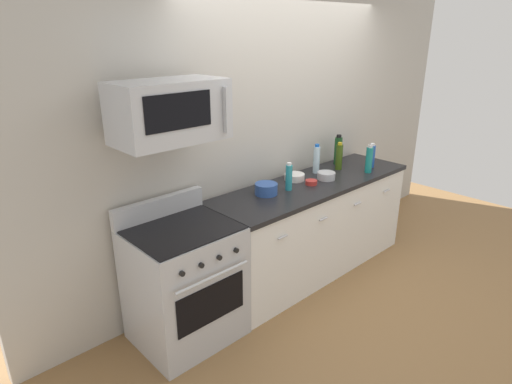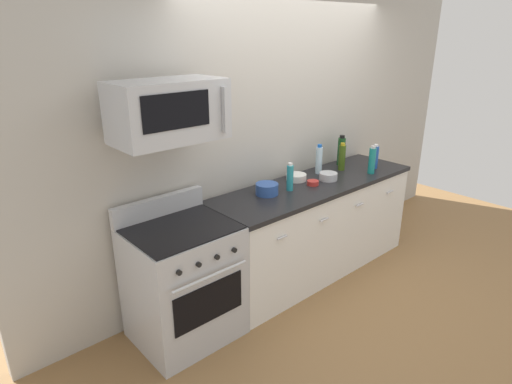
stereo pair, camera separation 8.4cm
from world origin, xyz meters
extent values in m
plane|color=olive|center=(0.00, 0.00, 0.00)|extent=(6.36, 6.36, 0.00)
cube|color=#B7B2A8|center=(0.00, 0.41, 1.35)|extent=(5.30, 0.10, 2.70)
cube|color=white|center=(0.00, 0.00, 0.44)|extent=(2.18, 0.62, 0.88)
cube|color=black|center=(0.00, 0.00, 0.90)|extent=(2.21, 0.65, 0.04)
cube|color=black|center=(0.00, -0.28, 0.05)|extent=(2.18, 0.02, 0.10)
cylinder|color=silver|center=(-0.76, -0.32, 0.72)|extent=(0.10, 0.02, 0.02)
cylinder|color=silver|center=(-0.25, -0.32, 0.72)|extent=(0.10, 0.02, 0.02)
cylinder|color=silver|center=(0.25, -0.32, 0.72)|extent=(0.10, 0.02, 0.02)
cylinder|color=silver|center=(0.76, -0.32, 0.72)|extent=(0.10, 0.02, 0.02)
cube|color=#B7BABF|center=(-1.48, 0.00, 0.46)|extent=(0.76, 0.64, 0.91)
cube|color=black|center=(-1.48, -0.32, 0.45)|extent=(0.58, 0.01, 0.30)
cylinder|color=#B7BABF|center=(-1.48, -0.35, 0.68)|extent=(0.61, 0.02, 0.02)
cube|color=#B7BABF|center=(-1.48, 0.29, 0.99)|extent=(0.76, 0.06, 0.16)
cube|color=black|center=(-1.48, 0.00, 0.92)|extent=(0.73, 0.61, 0.01)
cylinder|color=black|center=(-1.71, -0.33, 0.79)|extent=(0.04, 0.02, 0.04)
cylinder|color=black|center=(-1.56, -0.33, 0.79)|extent=(0.04, 0.02, 0.04)
cylinder|color=black|center=(-1.41, -0.33, 0.79)|extent=(0.04, 0.02, 0.04)
cylinder|color=black|center=(-1.25, -0.33, 0.79)|extent=(0.04, 0.02, 0.04)
cube|color=#B7BABF|center=(-1.48, 0.05, 1.75)|extent=(0.74, 0.40, 0.40)
cube|color=black|center=(-1.54, -0.15, 1.78)|extent=(0.48, 0.01, 0.22)
cube|color=#B7BABF|center=(-1.18, -0.17, 1.75)|extent=(0.02, 0.04, 0.30)
cylinder|color=teal|center=(-0.34, 0.02, 1.03)|extent=(0.06, 0.06, 0.23)
cylinder|color=white|center=(-0.34, 0.02, 1.16)|extent=(0.04, 0.04, 0.02)
cylinder|color=#1E4CA5|center=(0.78, -0.10, 1.03)|extent=(0.07, 0.07, 0.23)
cylinder|color=silver|center=(0.78, -0.10, 1.16)|extent=(0.05, 0.05, 0.02)
cylinder|color=#385114|center=(0.48, 0.09, 1.05)|extent=(0.07, 0.07, 0.25)
cylinder|color=#B29919|center=(0.48, 0.09, 1.19)|extent=(0.04, 0.04, 0.03)
cylinder|color=#19471E|center=(0.62, 0.20, 1.06)|extent=(0.08, 0.08, 0.29)
cylinder|color=black|center=(0.62, 0.20, 1.22)|extent=(0.05, 0.05, 0.03)
cylinder|color=#197F7A|center=(0.61, -0.18, 1.05)|extent=(0.07, 0.07, 0.25)
cylinder|color=beige|center=(0.61, -0.18, 1.19)|extent=(0.04, 0.04, 0.03)
cylinder|color=silver|center=(0.22, 0.17, 1.05)|extent=(0.06, 0.06, 0.27)
cylinder|color=blue|center=(0.22, 0.17, 1.20)|extent=(0.04, 0.04, 0.03)
cylinder|color=white|center=(-0.10, 0.16, 0.95)|extent=(0.19, 0.19, 0.06)
torus|color=white|center=(-0.10, 0.16, 0.98)|extent=(0.19, 0.19, 0.01)
cylinder|color=white|center=(-0.10, 0.16, 0.92)|extent=(0.10, 0.10, 0.01)
cylinder|color=#B72D28|center=(-0.08, -0.03, 0.94)|extent=(0.11, 0.11, 0.04)
torus|color=#B72D28|center=(-0.08, -0.03, 0.96)|extent=(0.11, 0.11, 0.01)
cylinder|color=#B72D28|center=(-0.08, -0.03, 0.92)|extent=(0.06, 0.06, 0.01)
cylinder|color=#B2B5BA|center=(0.14, -0.03, 0.95)|extent=(0.17, 0.17, 0.07)
torus|color=#B2B5BA|center=(0.14, -0.03, 0.98)|extent=(0.17, 0.17, 0.01)
cylinder|color=#B2B5BA|center=(0.14, -0.03, 0.93)|extent=(0.09, 0.09, 0.01)
cylinder|color=#2D519E|center=(-0.56, 0.08, 0.97)|extent=(0.20, 0.20, 0.10)
torus|color=#2D519E|center=(-0.56, 0.08, 1.01)|extent=(0.20, 0.20, 0.01)
cylinder|color=#2D519E|center=(-0.56, 0.08, 0.93)|extent=(0.11, 0.11, 0.01)
camera|label=1|loc=(-3.01, -2.41, 2.25)|focal=30.37mm
camera|label=2|loc=(-2.95, -2.46, 2.25)|focal=30.37mm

